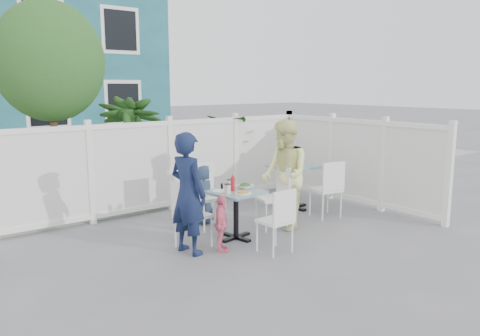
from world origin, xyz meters
TOP-DOWN VIEW (x-y plane):
  - ground at (0.00, 0.00)m, footprint 80.00×80.00m
  - near_sidewalk at (0.00, 3.80)m, footprint 24.00×2.60m
  - street at (0.00, 7.50)m, footprint 24.00×5.00m
  - far_sidewalk at (0.00, 10.60)m, footprint 24.00×1.60m
  - fence_back at (0.10, 2.40)m, footprint 5.86×0.08m
  - fence_right at (3.00, 0.60)m, footprint 0.08×3.66m
  - tree at (-1.60, 3.30)m, footprint 1.80×1.62m
  - potted_shrub_a at (-0.28, 3.10)m, footprint 1.55×1.55m
  - potted_shrub_b at (1.66, 3.00)m, footprint 1.92×1.95m
  - main_table at (0.02, 0.38)m, footprint 0.76×0.76m
  - spare_table at (1.89, 1.10)m, footprint 0.75×0.75m
  - chair_left at (-0.74, 0.43)m, footprint 0.48×0.49m
  - chair_right at (0.87, 0.43)m, footprint 0.53×0.55m
  - chair_back at (0.01, 1.16)m, footprint 0.47×0.45m
  - chair_near at (0.10, -0.46)m, footprint 0.41×0.39m
  - chair_spare at (1.90, 0.27)m, footprint 0.51×0.50m
  - man at (-0.83, 0.30)m, footprint 0.50×0.66m
  - woman at (0.94, 0.34)m, footprint 0.92×1.02m
  - boy at (0.06, 1.31)m, footprint 0.51×0.36m
  - toddler at (-0.46, 0.07)m, footprint 0.44×0.46m
  - plate_main at (0.01, 0.19)m, footprint 0.23×0.23m
  - plate_side at (-0.18, 0.48)m, footprint 0.22×0.22m
  - salad_bowl at (0.22, 0.42)m, footprint 0.23×0.23m
  - coffee_cup_a at (-0.17, 0.31)m, footprint 0.09×0.09m
  - coffee_cup_b at (0.07, 0.59)m, footprint 0.08×0.08m
  - ketchup_bottle at (-0.00, 0.41)m, footprint 0.06×0.06m
  - salt_shaker at (-0.03, 0.59)m, footprint 0.03×0.03m
  - pepper_shaker at (-0.04, 0.64)m, footprint 0.03×0.03m

SIDE VIEW (x-z plane):
  - ground at x=0.00m, z-range 0.00..0.00m
  - street at x=0.00m, z-range 0.00..0.01m
  - near_sidewalk at x=0.00m, z-range 0.00..0.01m
  - far_sidewalk at x=0.00m, z-range 0.00..0.01m
  - toddler at x=-0.46m, z-range 0.00..0.77m
  - boy at x=0.06m, z-range 0.00..0.98m
  - chair_near at x=0.10m, z-range 0.07..0.95m
  - chair_left at x=-0.74m, z-range 0.08..1.00m
  - main_table at x=0.02m, z-range 0.20..0.91m
  - chair_spare at x=1.90m, z-range 0.08..1.05m
  - chair_right at x=0.87m, z-range 0.08..1.05m
  - chair_back at x=0.01m, z-range 0.08..1.08m
  - spare_table at x=1.89m, z-range 0.22..1.01m
  - plate_main at x=0.01m, z-range 0.71..0.73m
  - plate_side at x=-0.18m, z-range 0.71..0.73m
  - salad_bowl at x=0.22m, z-range 0.71..0.77m
  - salt_shaker at x=-0.03m, z-range 0.71..0.78m
  - pepper_shaker at x=-0.04m, z-range 0.71..0.79m
  - coffee_cup_b at x=0.07m, z-range 0.71..0.83m
  - coffee_cup_a at x=-0.17m, z-range 0.71..0.84m
  - fence_right at x=3.00m, z-range -0.02..1.58m
  - fence_back at x=0.10m, z-range -0.02..1.58m
  - ketchup_bottle at x=0.00m, z-range 0.71..0.91m
  - man at x=-0.83m, z-range 0.00..1.62m
  - potted_shrub_b at x=1.66m, z-range 0.00..1.63m
  - woman at x=0.94m, z-range 0.00..1.70m
  - potted_shrub_a at x=-0.28m, z-range 0.00..2.03m
  - tree at x=-1.60m, z-range 0.80..4.39m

